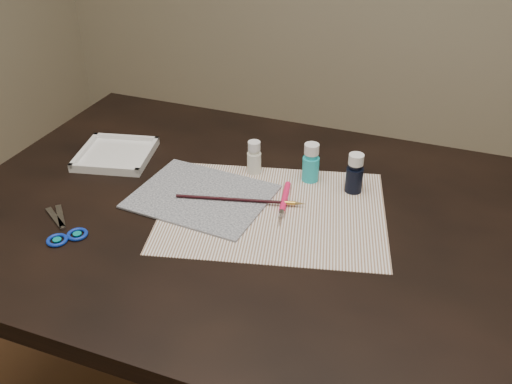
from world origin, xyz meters
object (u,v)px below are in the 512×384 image
(paper, at_px, (273,211))
(paint_bottle_white, at_px, (254,157))
(canvas, at_px, (202,196))
(paint_bottle_navy, at_px, (355,173))
(scissors, at_px, (58,225))
(palette_tray, at_px, (116,154))
(paint_bottle_cyan, at_px, (311,163))

(paper, height_order, paint_bottle_white, paint_bottle_white)
(canvas, bearing_deg, paint_bottle_white, 64.74)
(paint_bottle_navy, relative_size, scissors, 0.57)
(paper, relative_size, paint_bottle_navy, 5.07)
(paper, relative_size, canvas, 1.65)
(scissors, xyz_separation_m, palette_tray, (-0.05, 0.29, 0.01))
(paper, xyz_separation_m, canvas, (-0.16, -0.01, 0.00))
(paint_bottle_cyan, relative_size, paint_bottle_navy, 1.00)
(canvas, distance_m, paint_bottle_navy, 0.34)
(paint_bottle_white, height_order, palette_tray, paint_bottle_white)
(paint_bottle_cyan, bearing_deg, paint_bottle_navy, -6.43)
(canvas, bearing_deg, paint_bottle_cyan, 37.87)
(paint_bottle_navy, distance_m, palette_tray, 0.58)
(paint_bottle_white, xyz_separation_m, paint_bottle_cyan, (0.13, 0.01, 0.01))
(paper, distance_m, paint_bottle_white, 0.17)
(paint_bottle_cyan, height_order, scissors, paint_bottle_cyan)
(scissors, height_order, palette_tray, palette_tray)
(paper, height_order, scissors, scissors)
(paper, bearing_deg, paint_bottle_navy, 44.43)
(paint_bottle_white, relative_size, scissors, 0.50)
(paint_bottle_navy, bearing_deg, paint_bottle_white, -179.88)
(canvas, distance_m, paint_bottle_cyan, 0.26)
(paper, distance_m, scissors, 0.44)
(paint_bottle_cyan, distance_m, paint_bottle_navy, 0.10)
(paint_bottle_white, bearing_deg, paint_bottle_navy, 0.12)
(palette_tray, bearing_deg, scissors, -80.31)
(paint_bottle_white, height_order, paint_bottle_cyan, paint_bottle_cyan)
(paper, xyz_separation_m, paint_bottle_cyan, (0.04, 0.15, 0.05))
(scissors, bearing_deg, palette_tray, -47.42)
(paint_bottle_cyan, bearing_deg, palette_tray, -172.14)
(palette_tray, bearing_deg, paper, -10.81)
(palette_tray, bearing_deg, paint_bottle_white, 8.88)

